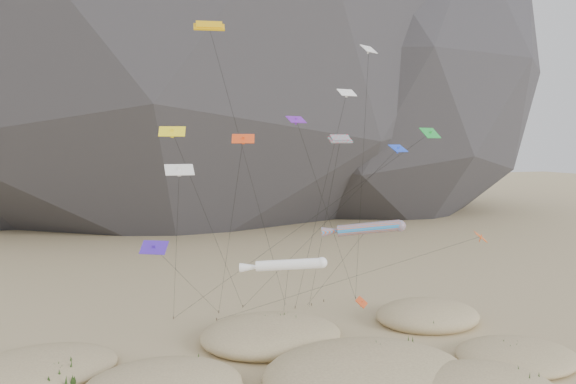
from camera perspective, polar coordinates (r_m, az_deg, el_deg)
name	(u,v)px	position (r m, az deg, el deg)	size (l,w,h in m)	color
dunes	(311,377)	(45.95, 2.33, -18.31)	(50.15, 33.12, 3.64)	#CCB789
dune_grass	(336,374)	(46.34, 4.94, -17.92)	(40.14, 26.68, 1.42)	black
kite_stakes	(270,308)	(65.03, -1.89, -11.68)	(21.91, 3.78, 0.30)	#3F2D1E
rainbow_tube_kite	(365,228)	(52.22, 7.87, -3.69)	(7.44, 15.38, 11.86)	#FF551A
white_tube_kite	(285,265)	(46.78, -0.30, -7.42)	(7.43, 13.94, 9.51)	white
orange_parafoil	(210,31)	(50.52, -7.88, 15.89)	(12.26, 12.86, 29.31)	#E2A60B
multi_parafoil	(340,143)	(48.97, 5.27, 5.02)	(3.71, 15.00, 19.59)	#FF1A3D
delta_kites	(315,167)	(50.40, 2.80, 2.55)	(33.52, 22.24, 28.89)	yellow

